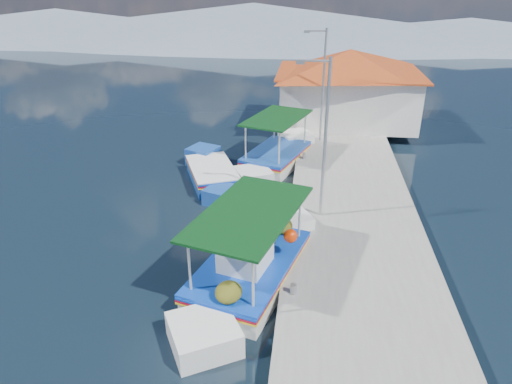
# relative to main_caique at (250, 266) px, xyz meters

# --- Properties ---
(ground) EXTENTS (160.00, 160.00, 0.00)m
(ground) POSITION_rel_main_caique_xyz_m (-2.35, 1.84, -0.55)
(ground) COLOR black
(ground) RESTS_ON ground
(quay) EXTENTS (5.00, 44.00, 0.50)m
(quay) POSITION_rel_main_caique_xyz_m (3.55, 7.84, -0.30)
(quay) COLOR #A09D95
(quay) RESTS_ON ground
(bollards) EXTENTS (0.20, 17.20, 0.30)m
(bollards) POSITION_rel_main_caique_xyz_m (1.45, 7.09, 0.10)
(bollards) COLOR #A5A8AD
(bollards) RESTS_ON quay
(main_caique) EXTENTS (4.03, 8.35, 2.85)m
(main_caique) POSITION_rel_main_caique_xyz_m (0.00, 0.00, 0.00)
(main_caique) COLOR white
(main_caique) RESTS_ON ground
(caique_green_canopy) EXTENTS (3.84, 7.21, 2.85)m
(caique_green_canopy) POSITION_rel_main_caique_xyz_m (-0.01, 10.08, -0.12)
(caique_green_canopy) COLOR white
(caique_green_canopy) RESTS_ON ground
(caique_blue_hull) EXTENTS (3.59, 6.05, 1.17)m
(caique_blue_hull) POSITION_rel_main_caique_xyz_m (-2.79, 7.58, -0.23)
(caique_blue_hull) COLOR #1A479D
(caique_blue_hull) RESTS_ON ground
(harbor_building) EXTENTS (10.49, 10.49, 4.40)m
(harbor_building) POSITION_rel_main_caique_xyz_m (3.85, 16.84, 2.23)
(harbor_building) COLOR white
(harbor_building) RESTS_ON quay
(lamp_post_near) EXTENTS (1.21, 0.14, 6.00)m
(lamp_post_near) POSITION_rel_main_caique_xyz_m (2.16, 3.84, 3.30)
(lamp_post_near) COLOR #A5A8AD
(lamp_post_near) RESTS_ON quay
(lamp_post_far) EXTENTS (1.21, 0.14, 6.00)m
(lamp_post_far) POSITION_rel_main_caique_xyz_m (2.16, 12.84, 3.30)
(lamp_post_far) COLOR #A5A8AD
(lamp_post_far) RESTS_ON quay
(mountain_ridge) EXTENTS (171.40, 96.00, 5.50)m
(mountain_ridge) POSITION_rel_main_caique_xyz_m (4.19, 57.84, 1.49)
(mountain_ridge) COLOR slate
(mountain_ridge) RESTS_ON ground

